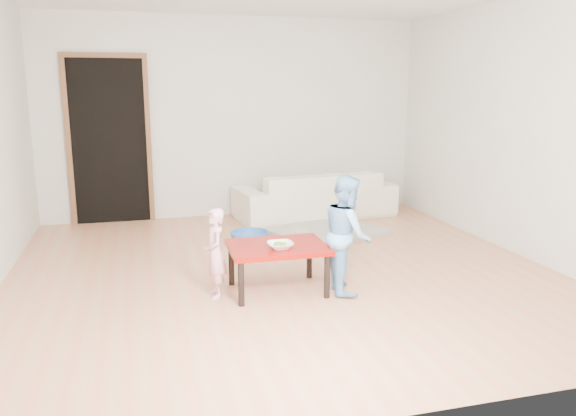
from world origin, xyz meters
name	(u,v)px	position (x,y,z in m)	size (l,w,h in m)	color
floor	(283,270)	(0.00, 0.00, 0.00)	(5.00, 5.00, 0.01)	#C67A55
back_wall	(235,118)	(0.00, 2.50, 1.30)	(5.00, 0.02, 2.60)	silver
right_wall	(520,128)	(2.50, 0.00, 1.30)	(0.02, 5.00, 2.60)	silver
doorway	(109,142)	(-1.60, 2.48, 1.02)	(1.02, 0.08, 2.11)	brown
sofa	(315,194)	(0.98, 2.05, 0.31)	(2.09, 0.82, 0.61)	white
cushion	(287,186)	(0.55, 1.92, 0.46)	(0.41, 0.37, 0.11)	#D05A17
red_table	(278,268)	(-0.18, -0.51, 0.20)	(0.81, 0.61, 0.41)	maroon
bowl	(280,245)	(-0.18, -0.62, 0.43)	(0.21, 0.21, 0.05)	white
broccoli	(280,245)	(-0.18, -0.62, 0.43)	(0.12, 0.12, 0.06)	#2D5919
child_pink	(215,253)	(-0.70, -0.50, 0.37)	(0.27, 0.18, 0.75)	#E0668E
child_blue	(347,234)	(0.39, -0.64, 0.50)	(0.48, 0.38, 1.00)	#5896CE
basin	(250,238)	(-0.12, 1.01, 0.07)	(0.42, 0.42, 0.13)	#3064B6
blanket	(328,232)	(0.85, 1.16, 0.03)	(1.18, 0.98, 0.06)	#B8B1A2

